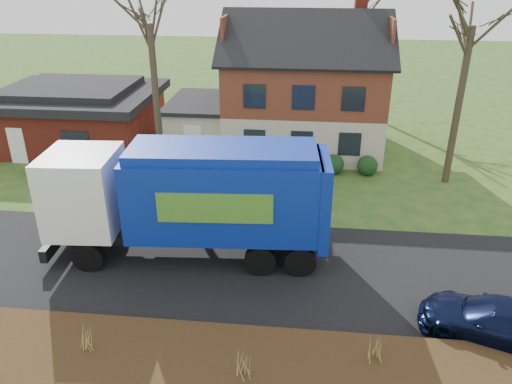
# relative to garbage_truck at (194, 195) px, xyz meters

# --- Properties ---
(ground) EXTENTS (120.00, 120.00, 0.00)m
(ground) POSITION_rel_garbage_truck_xyz_m (1.84, -0.73, -2.63)
(ground) COLOR #264818
(ground) RESTS_ON ground
(road) EXTENTS (80.00, 7.00, 0.02)m
(road) POSITION_rel_garbage_truck_xyz_m (1.84, -0.73, -2.62)
(road) COLOR black
(road) RESTS_ON ground
(mulch_verge) EXTENTS (80.00, 3.50, 0.30)m
(mulch_verge) POSITION_rel_garbage_truck_xyz_m (1.84, -6.03, -2.48)
(mulch_verge) COLOR black
(mulch_verge) RESTS_ON ground
(main_house) EXTENTS (12.95, 8.95, 9.26)m
(main_house) POSITION_rel_garbage_truck_xyz_m (3.33, 13.18, 1.39)
(main_house) COLOR beige
(main_house) RESTS_ON ground
(ranch_house) EXTENTS (9.80, 8.20, 3.70)m
(ranch_house) POSITION_rel_garbage_truck_xyz_m (-10.16, 12.27, -0.82)
(ranch_house) COLOR maroon
(ranch_house) RESTS_ON ground
(garbage_truck) EXTENTS (10.83, 3.54, 4.57)m
(garbage_truck) POSITION_rel_garbage_truck_xyz_m (0.00, 0.00, 0.00)
(garbage_truck) COLOR black
(garbage_truck) RESTS_ON ground
(silver_sedan) EXTENTS (5.08, 3.05, 1.58)m
(silver_sedan) POSITION_rel_garbage_truck_xyz_m (-4.17, 3.49, -1.84)
(silver_sedan) COLOR #B4B6BC
(silver_sedan) RESTS_ON ground
(navy_wagon) EXTENTS (5.03, 3.37, 1.35)m
(navy_wagon) POSITION_rel_garbage_truck_xyz_m (10.18, -3.76, -1.96)
(navy_wagon) COLOR black
(navy_wagon) RESTS_ON ground
(grass_clump_west) EXTENTS (0.30, 0.25, 0.80)m
(grass_clump_west) POSITION_rel_garbage_truck_xyz_m (-1.96, -5.86, -1.94)
(grass_clump_west) COLOR #A9994A
(grass_clump_west) RESTS_ON mulch_verge
(grass_clump_mid) EXTENTS (0.31, 0.26, 0.87)m
(grass_clump_mid) POSITION_rel_garbage_truck_xyz_m (2.68, -6.36, -1.90)
(grass_clump_mid) COLOR #A68849
(grass_clump_mid) RESTS_ON mulch_verge
(grass_clump_east) EXTENTS (0.38, 0.32, 0.96)m
(grass_clump_east) POSITION_rel_garbage_truck_xyz_m (6.29, -5.32, -1.86)
(grass_clump_east) COLOR #A08346
(grass_clump_east) RESTS_ON mulch_verge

